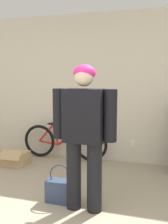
{
  "coord_description": "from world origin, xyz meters",
  "views": [
    {
      "loc": [
        1.05,
        -1.74,
        1.49
      ],
      "look_at": [
        0.22,
        0.94,
        1.11
      ],
      "focal_mm": 42.0,
      "sensor_mm": 36.0,
      "label": 1
    }
  ],
  "objects_px": {
    "bicycle": "(64,141)",
    "cardboard_box": "(16,158)",
    "handbag": "(60,190)",
    "person": "(84,129)"
  },
  "relations": [
    {
      "from": "handbag",
      "to": "bicycle",
      "type": "bearing_deg",
      "value": 109.87
    },
    {
      "from": "bicycle",
      "to": "cardboard_box",
      "type": "relative_size",
      "value": 4.02
    },
    {
      "from": "bicycle",
      "to": "handbag",
      "type": "xyz_separation_m",
      "value": [
        0.58,
        -1.59,
        -0.18
      ]
    },
    {
      "from": "bicycle",
      "to": "cardboard_box",
      "type": "distance_m",
      "value": 0.9
    },
    {
      "from": "handbag",
      "to": "person",
      "type": "bearing_deg",
      "value": -13.65
    },
    {
      "from": "handbag",
      "to": "cardboard_box",
      "type": "height_order",
      "value": "handbag"
    },
    {
      "from": "person",
      "to": "bicycle",
      "type": "height_order",
      "value": "person"
    },
    {
      "from": "cardboard_box",
      "to": "handbag",
      "type": "bearing_deg",
      "value": -39.81
    },
    {
      "from": "bicycle",
      "to": "cardboard_box",
      "type": "height_order",
      "value": "bicycle"
    },
    {
      "from": "person",
      "to": "cardboard_box",
      "type": "distance_m",
      "value": 2.1
    }
  ]
}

